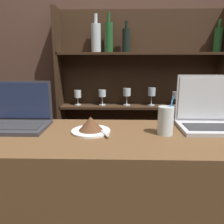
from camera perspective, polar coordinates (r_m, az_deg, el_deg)
The scene contains 6 objects.
back_wall at distance 1.94m, azimuth 2.86°, elevation 13.64°, with size 7.00×0.06×2.70m.
back_shelf at distance 1.92m, azimuth 6.75°, elevation 0.69°, with size 1.37×0.18×1.74m.
laptop_near at distance 1.20m, azimuth -23.41°, elevation -1.26°, with size 0.31×0.22×0.23m.
laptop_far at distance 1.18m, azimuth 23.92°, elevation -0.90°, with size 0.30×0.21×0.26m.
cake_plate at distance 1.02m, azimuth -5.54°, elevation -3.59°, with size 0.18×0.18×0.07m.
water_glass at distance 1.01m, azimuth 13.82°, elevation -2.18°, with size 0.07×0.07×0.17m.
Camera 1 is at (-0.04, -0.68, 1.35)m, focal length 35.00 mm.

